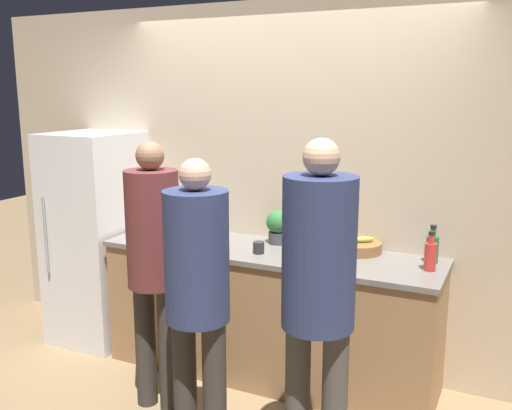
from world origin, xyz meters
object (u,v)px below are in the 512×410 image
(bottle_green, at_px, (432,248))
(fruit_bowl, at_px, (357,247))
(utensil_crock, at_px, (313,237))
(refrigerator, at_px, (97,237))
(cup_black, at_px, (259,248))
(person_left, at_px, (154,257))
(person_center, at_px, (197,286))
(potted_plant, at_px, (278,226))
(bottle_red, at_px, (430,255))
(person_right, at_px, (318,284))

(bottle_green, bearing_deg, fruit_bowl, 176.28)
(fruit_bowl, distance_m, utensil_crock, 0.31)
(refrigerator, xyz_separation_m, cup_black, (1.48, -0.10, 0.12))
(fruit_bowl, xyz_separation_m, utensil_crock, (-0.30, -0.05, 0.04))
(person_left, xyz_separation_m, person_center, (0.49, -0.30, -0.01))
(refrigerator, height_order, person_center, refrigerator)
(refrigerator, distance_m, potted_plant, 1.52)
(person_center, relative_size, fruit_bowl, 5.07)
(potted_plant, bearing_deg, utensil_crock, -3.55)
(person_center, relative_size, bottle_green, 6.79)
(fruit_bowl, height_order, potted_plant, potted_plant)
(bottle_red, height_order, potted_plant, bottle_red)
(person_center, bearing_deg, cup_black, 93.80)
(utensil_crock, distance_m, bottle_green, 0.79)
(person_left, relative_size, cup_black, 21.51)
(person_center, height_order, potted_plant, person_center)
(person_left, xyz_separation_m, potted_plant, (0.45, 0.87, 0.05))
(bottle_green, height_order, cup_black, bottle_green)
(refrigerator, height_order, potted_plant, refrigerator)
(refrigerator, relative_size, utensil_crock, 5.38)
(refrigerator, xyz_separation_m, person_right, (2.18, -0.91, 0.24))
(person_right, height_order, potted_plant, person_right)
(person_right, bearing_deg, bottle_green, 71.26)
(utensil_crock, bearing_deg, bottle_red, -10.73)
(refrigerator, distance_m, bottle_red, 2.57)
(person_right, height_order, utensil_crock, person_right)
(potted_plant, bearing_deg, fruit_bowl, 3.00)
(person_right, relative_size, fruit_bowl, 5.44)
(person_center, height_order, utensil_crock, person_center)
(utensil_crock, relative_size, cup_black, 3.93)
(person_center, height_order, person_right, person_right)
(refrigerator, distance_m, utensil_crock, 1.78)
(person_left, distance_m, person_center, 0.57)
(person_right, relative_size, potted_plant, 7.41)
(person_left, bearing_deg, cup_black, 53.34)
(person_center, height_order, fruit_bowl, person_center)
(person_right, height_order, fruit_bowl, person_right)
(fruit_bowl, bearing_deg, person_left, -138.67)
(person_left, height_order, bottle_red, person_left)
(bottle_green, distance_m, cup_black, 1.11)
(person_left, relative_size, bottle_green, 6.96)
(refrigerator, relative_size, person_right, 0.94)
(bottle_green, distance_m, potted_plant, 1.06)
(bottle_red, bearing_deg, refrigerator, -179.68)
(person_right, height_order, bottle_green, person_right)
(person_left, height_order, fruit_bowl, person_left)
(person_left, height_order, bottle_green, person_left)
(person_left, xyz_separation_m, fruit_bowl, (1.02, 0.90, -0.04))
(potted_plant, bearing_deg, person_center, -88.00)
(person_right, xyz_separation_m, potted_plant, (-0.69, 1.10, -0.02))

